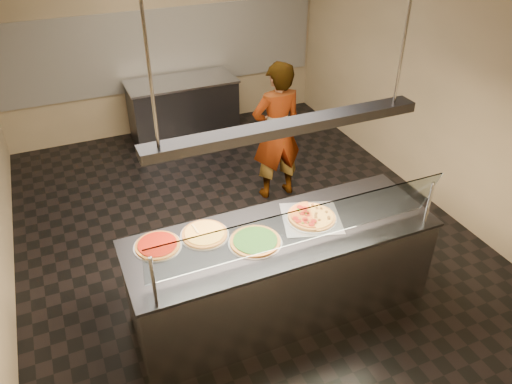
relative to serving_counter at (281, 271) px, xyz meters
name	(u,v)px	position (x,y,z in m)	size (l,w,h in m)	color
ground	(238,226)	(0.11, 1.39, -0.48)	(5.00, 6.00, 0.02)	black
wall_back	(162,35)	(0.11, 4.40, 1.03)	(5.00, 0.02, 3.00)	tan
wall_front	(424,307)	(0.11, -1.62, 1.03)	(5.00, 0.02, 3.00)	tan
wall_right	(428,77)	(2.62, 1.39, 1.03)	(0.02, 6.00, 3.00)	tan
tile_band	(164,49)	(0.11, 4.37, 0.83)	(4.90, 0.02, 1.20)	silver
serving_counter	(281,271)	(0.00, 0.00, 0.00)	(2.80, 0.94, 0.93)	#B7B7BC
sneeze_guard	(302,227)	(0.00, -0.34, 0.76)	(2.56, 0.18, 0.54)	#B7B7BC
perforated_tray	(311,218)	(0.33, 0.07, 0.47)	(0.66, 0.66, 0.01)	silver
half_pizza_pepperoni	(301,218)	(0.22, 0.07, 0.50)	(0.34, 0.48, 0.05)	brown
half_pizza_sausage	(321,213)	(0.43, 0.08, 0.49)	(0.34, 0.48, 0.04)	brown
pizza_spinach	(255,241)	(-0.28, -0.04, 0.48)	(0.47, 0.47, 0.03)	silver
pizza_cheese	(204,233)	(-0.65, 0.23, 0.48)	(0.43, 0.43, 0.03)	silver
pizza_tomato	(157,245)	(-1.06, 0.24, 0.48)	(0.41, 0.41, 0.03)	silver
pizza_spatula	(201,231)	(-0.67, 0.26, 0.49)	(0.19, 0.23, 0.02)	#B7B7BC
prep_table	(183,109)	(0.21, 3.94, 0.00)	(1.64, 0.74, 0.93)	#323236
worker	(277,132)	(0.83, 1.87, 0.43)	(0.65, 0.43, 1.79)	#23212A
heat_lamp_housing	(286,127)	(0.00, 0.00, 1.48)	(2.30, 0.18, 0.08)	#323236
lamp_rod_left	(150,77)	(-1.00, 0.00, 2.03)	(0.02, 0.02, 1.01)	#B7B7BC
lamp_rod_right	(404,41)	(1.00, 0.00, 2.03)	(0.02, 0.02, 1.01)	#B7B7BC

